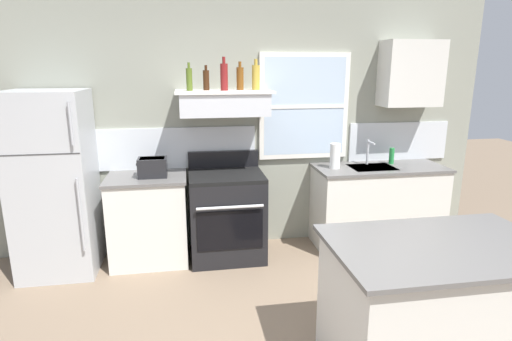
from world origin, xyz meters
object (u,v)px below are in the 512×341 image
(toaster, at_px, (153,167))
(refrigerator, at_px, (55,184))
(bottle_amber_wine, at_px, (240,78))
(bottle_brown_stout, at_px, (206,80))
(bottle_red_label_wine, at_px, (224,76))
(bottle_champagne_gold_foil, at_px, (256,77))
(dish_soap_bottle, at_px, (392,156))
(paper_towel_roll, at_px, (335,156))
(stove_range, at_px, (227,215))
(kitchen_island, at_px, (435,309))
(bottle_olive_oil_square, at_px, (189,79))

(toaster, bearing_deg, refrigerator, -178.46)
(bottle_amber_wine, bearing_deg, refrigerator, -175.34)
(bottle_brown_stout, bearing_deg, refrigerator, -173.94)
(bottle_red_label_wine, distance_m, bottle_champagne_gold_foil, 0.33)
(dish_soap_bottle, bearing_deg, bottle_red_label_wine, -177.81)
(paper_towel_roll, relative_size, dish_soap_bottle, 1.50)
(stove_range, xyz_separation_m, bottle_champagne_gold_foil, (0.33, 0.12, 1.41))
(stove_range, distance_m, bottle_red_label_wine, 1.42)
(toaster, relative_size, bottle_brown_stout, 1.22)
(kitchen_island, bearing_deg, bottle_amber_wine, 115.53)
(bottle_amber_wine, bearing_deg, bottle_red_label_wine, -160.23)
(bottle_brown_stout, bearing_deg, bottle_red_label_wine, -21.66)
(toaster, relative_size, bottle_amber_wine, 1.06)
(refrigerator, height_order, paper_towel_roll, refrigerator)
(toaster, distance_m, bottle_red_label_wine, 1.14)
(stove_range, height_order, bottle_champagne_gold_foil, bottle_champagne_gold_foil)
(bottle_amber_wine, xyz_separation_m, paper_towel_roll, (1.01, -0.09, -0.82))
(paper_towel_roll, height_order, kitchen_island, paper_towel_roll)
(refrigerator, bearing_deg, dish_soap_bottle, 2.60)
(stove_range, relative_size, bottle_amber_wine, 3.90)
(toaster, relative_size, bottle_red_label_wine, 0.92)
(bottle_olive_oil_square, bearing_deg, stove_range, -10.68)
(dish_soap_bottle, bearing_deg, bottle_champagne_gold_foil, -179.19)
(refrigerator, relative_size, paper_towel_roll, 6.55)
(toaster, bearing_deg, bottle_olive_oil_square, 8.90)
(bottle_brown_stout, bearing_deg, toaster, -166.68)
(toaster, distance_m, paper_towel_roll, 1.91)
(bottle_amber_wine, relative_size, paper_towel_roll, 1.03)
(bottle_olive_oil_square, relative_size, bottle_champagne_gold_foil, 0.88)
(bottle_amber_wine, xyz_separation_m, bottle_champagne_gold_foil, (0.16, -0.01, 0.01))
(toaster, relative_size, bottle_olive_oil_square, 1.10)
(refrigerator, height_order, kitchen_island, refrigerator)
(kitchen_island, bearing_deg, bottle_brown_stout, 122.53)
(bottle_amber_wine, height_order, bottle_champagne_gold_foil, bottle_champagne_gold_foil)
(refrigerator, relative_size, bottle_brown_stout, 7.24)
(refrigerator, relative_size, bottle_olive_oil_square, 6.57)
(toaster, bearing_deg, paper_towel_roll, 1.07)
(bottle_amber_wine, distance_m, bottle_champagne_gold_foil, 0.16)
(toaster, height_order, bottle_red_label_wine, bottle_red_label_wine)
(bottle_olive_oil_square, bearing_deg, bottle_champagne_gold_foil, 4.47)
(bottle_olive_oil_square, distance_m, bottle_brown_stout, 0.18)
(stove_range, xyz_separation_m, bottle_olive_oil_square, (-0.34, 0.06, 1.39))
(toaster, bearing_deg, stove_range, -0.14)
(refrigerator, distance_m, stove_range, 1.70)
(kitchen_island, bearing_deg, stove_range, 120.75)
(toaster, xyz_separation_m, bottle_amber_wine, (0.90, 0.12, 0.85))
(bottle_champagne_gold_foil, bearing_deg, bottle_olive_oil_square, -175.53)
(bottle_olive_oil_square, bearing_deg, bottle_red_label_wine, 0.41)
(dish_soap_bottle, bearing_deg, bottle_olive_oil_square, -178.09)
(bottle_red_label_wine, height_order, bottle_amber_wine, bottle_red_label_wine)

